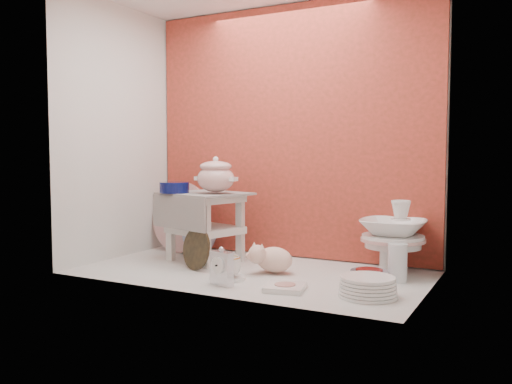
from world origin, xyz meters
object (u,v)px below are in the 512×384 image
at_px(step_stool, 205,227).
at_px(soup_tureen, 216,175).
at_px(porcelain_tower, 393,237).
at_px(floral_platter, 180,217).
at_px(mantel_clock, 222,266).
at_px(gold_rim_teacup, 228,267).
at_px(blue_white_vase, 198,233).
at_px(crystal_bowl, 369,276).
at_px(dinner_plate_stack, 368,286).
at_px(plush_pig, 274,259).

bearing_deg(step_stool, soup_tureen, -5.32).
bearing_deg(porcelain_tower, floral_platter, -179.13).
xyz_separation_m(soup_tureen, mantel_clock, (0.29, -0.41, -0.41)).
bearing_deg(gold_rim_teacup, blue_white_vase, 134.21).
relative_size(step_stool, porcelain_tower, 1.19).
height_order(blue_white_vase, porcelain_tower, porcelain_tower).
bearing_deg(soup_tureen, crystal_bowl, -1.77).
bearing_deg(soup_tureen, floral_platter, 152.36).
bearing_deg(mantel_clock, porcelain_tower, 61.43).
bearing_deg(soup_tureen, blue_white_vase, 138.10).
bearing_deg(dinner_plate_stack, plush_pig, 157.90).
bearing_deg(gold_rim_teacup, mantel_clock, -72.53).
relative_size(soup_tureen, gold_rim_teacup, 1.88).
bearing_deg(soup_tureen, dinner_plate_stack, -17.09).
xyz_separation_m(dinner_plate_stack, crystal_bowl, (-0.07, 0.27, -0.02)).
xyz_separation_m(blue_white_vase, mantel_clock, (0.59, -0.69, -0.03)).
relative_size(mantel_clock, dinner_plate_stack, 0.71).
height_order(mantel_clock, crystal_bowl, mantel_clock).
xyz_separation_m(gold_rim_teacup, dinner_plate_stack, (0.70, 0.01, -0.02)).
bearing_deg(dinner_plate_stack, porcelain_tower, 91.93).
relative_size(blue_white_vase, crystal_bowl, 1.29).
distance_m(floral_platter, plush_pig, 0.85).
distance_m(step_stool, plush_pig, 0.52).
bearing_deg(blue_white_vase, mantel_clock, -49.18).
distance_m(mantel_clock, gold_rim_teacup, 0.12).
relative_size(step_stool, crystal_bowl, 2.49).
height_order(soup_tureen, porcelain_tower, soup_tureen).
xyz_separation_m(floral_platter, crystal_bowl, (1.28, -0.23, -0.19)).
distance_m(soup_tureen, floral_platter, 0.53).
bearing_deg(crystal_bowl, step_stool, 176.17).
distance_m(plush_pig, gold_rim_teacup, 0.27).
height_order(step_stool, gold_rim_teacup, step_stool).
distance_m(soup_tureen, dinner_plate_stack, 1.10).
distance_m(plush_pig, dinner_plate_stack, 0.60).
relative_size(blue_white_vase, gold_rim_teacup, 1.79).
bearing_deg(gold_rim_teacup, porcelain_tower, 37.59).
distance_m(gold_rim_teacup, porcelain_tower, 0.87).
xyz_separation_m(mantel_clock, dinner_plate_stack, (0.67, 0.12, -0.05)).
distance_m(floral_platter, gold_rim_teacup, 0.84).
distance_m(mantel_clock, plush_pig, 0.36).
bearing_deg(floral_platter, porcelain_tower, 0.87).
height_order(soup_tureen, blue_white_vase, soup_tureen).
bearing_deg(soup_tureen, porcelain_tower, 13.59).
relative_size(floral_platter, dinner_plate_stack, 1.74).
bearing_deg(crystal_bowl, blue_white_vase, 165.77).
bearing_deg(soup_tureen, step_stool, 158.52).
relative_size(floral_platter, gold_rim_teacup, 3.38).
height_order(plush_pig, porcelain_tower, porcelain_tower).
relative_size(step_stool, mantel_clock, 2.52).
relative_size(soup_tureen, crystal_bowl, 1.36).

